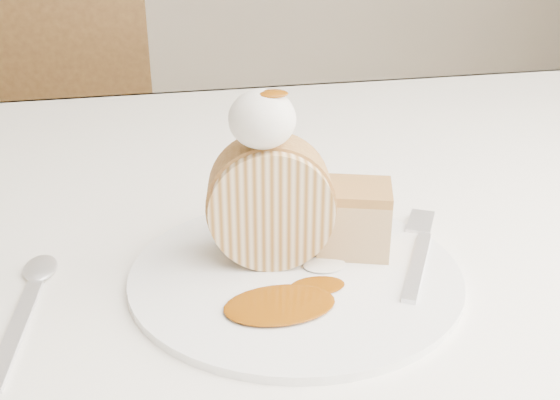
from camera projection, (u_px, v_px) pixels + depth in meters
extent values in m
cube|color=white|center=(288.00, 203.00, 0.68)|extent=(1.40, 0.90, 0.04)
cube|color=white|center=(226.00, 166.00, 1.12)|extent=(1.40, 0.01, 0.28)
cylinder|color=brown|center=(531.00, 268.00, 1.29)|extent=(0.06, 0.06, 0.71)
cube|color=brown|center=(67.00, 161.00, 1.56)|extent=(0.48, 0.48, 0.04)
cube|color=brown|center=(36.00, 75.00, 1.27)|extent=(0.46, 0.07, 0.48)
cylinder|color=brown|center=(155.00, 212.00, 1.86)|extent=(0.04, 0.04, 0.45)
cylinder|color=brown|center=(17.00, 222.00, 1.80)|extent=(0.04, 0.04, 0.45)
cylinder|color=brown|center=(154.00, 279.00, 1.51)|extent=(0.04, 0.04, 0.45)
cylinder|color=white|center=(295.00, 272.00, 0.50)|extent=(0.34, 0.34, 0.01)
cylinder|color=beige|center=(271.00, 202.00, 0.50)|extent=(0.11, 0.07, 0.10)
cube|color=#A77B3F|center=(354.00, 222.00, 0.52)|extent=(0.07, 0.07, 0.05)
ellipsoid|color=white|center=(262.00, 119.00, 0.46)|extent=(0.05, 0.05, 0.04)
ellipsoid|color=#723704|center=(271.00, 86.00, 0.45)|extent=(0.03, 0.02, 0.01)
cube|color=silver|center=(418.00, 265.00, 0.50)|extent=(0.10, 0.14, 0.00)
cube|color=silver|center=(17.00, 330.00, 0.43)|extent=(0.04, 0.16, 0.00)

